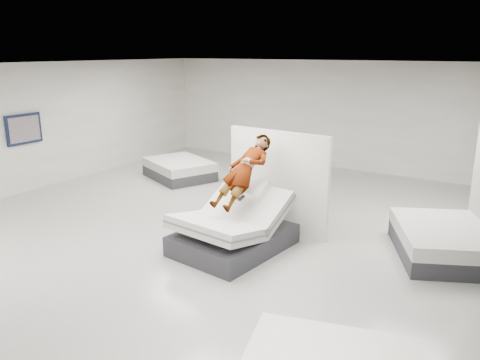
{
  "coord_description": "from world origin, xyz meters",
  "views": [
    {
      "loc": [
        4.65,
        -6.42,
        3.49
      ],
      "look_at": [
        -0.05,
        1.16,
        1.0
      ],
      "focal_mm": 35.0,
      "sensor_mm": 36.0,
      "label": 1
    }
  ],
  "objects": [
    {
      "name": "room",
      "position": [
        0.0,
        0.0,
        1.6
      ],
      "size": [
        14.0,
        14.04,
        3.2
      ],
      "color": "#BBBAB1",
      "rests_on": "ground"
    },
    {
      "name": "person",
      "position": [
        0.45,
        0.48,
        1.23
      ],
      "size": [
        0.78,
        1.46,
        1.54
      ],
      "primitive_type": "imported",
      "rotation": [
        0.7,
        0.0,
        -0.12
      ],
      "color": "slate",
      "rests_on": "hero_bed"
    },
    {
      "name": "remote",
      "position": [
        0.63,
        0.11,
        1.03
      ],
      "size": [
        0.07,
        0.15,
        0.08
      ],
      "primitive_type": "cube",
      "rotation": [
        0.35,
        0.0,
        -0.12
      ],
      "color": "black",
      "rests_on": "person"
    },
    {
      "name": "flat_bed_right_far",
      "position": [
        3.68,
        1.85,
        0.27
      ],
      "size": [
        2.17,
        2.41,
        0.54
      ],
      "color": "#323236",
      "rests_on": "floor"
    },
    {
      "name": "divider_panel",
      "position": [
        0.63,
        1.45,
        1.0
      ],
      "size": [
        2.21,
        0.28,
        2.0
      ],
      "primitive_type": "cube",
      "rotation": [
        0.0,
        0.0,
        -0.08
      ],
      "color": "silver",
      "rests_on": "floor"
    },
    {
      "name": "wall_poster",
      "position": [
        -5.93,
        0.5,
        1.6
      ],
      "size": [
        0.06,
        0.95,
        0.75
      ],
      "color": "black",
      "rests_on": "wall_left"
    },
    {
      "name": "flat_bed_left_far",
      "position": [
        -3.5,
        3.48,
        0.26
      ],
      "size": [
        2.29,
        2.05,
        0.52
      ],
      "color": "#323236",
      "rests_on": "floor"
    },
    {
      "name": "hero_bed",
      "position": [
        0.41,
        0.18,
        0.38
      ],
      "size": [
        1.77,
        2.21,
        1.19
      ],
      "color": "#323236",
      "rests_on": "floor"
    }
  ]
}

